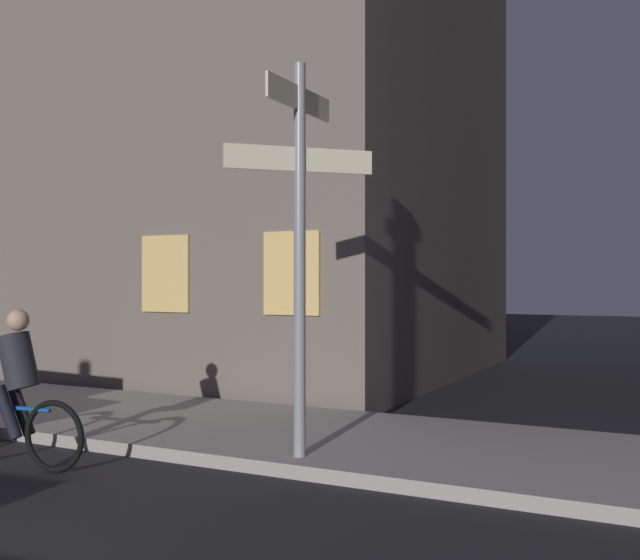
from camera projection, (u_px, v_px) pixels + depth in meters
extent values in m
cube|color=#9E9991|center=(268.00, 432.00, 8.97)|extent=(40.00, 2.97, 0.14)
cylinder|color=gray|center=(300.00, 260.00, 7.47)|extent=(0.12, 0.12, 3.93)
cube|color=beige|center=(300.00, 98.00, 7.47)|extent=(0.03, 1.28, 0.24)
cube|color=beige|center=(300.00, 159.00, 7.47)|extent=(1.11, 1.11, 0.24)
torus|color=black|center=(54.00, 436.00, 7.37)|extent=(0.72, 0.13, 0.72)
cylinder|color=#1959A5|center=(10.00, 408.00, 7.57)|extent=(1.00, 0.14, 0.04)
cylinder|color=#26262D|center=(18.00, 361.00, 7.53)|extent=(0.48, 0.36, 0.61)
sphere|color=tan|center=(18.00, 320.00, 7.53)|extent=(0.22, 0.22, 0.22)
cylinder|color=black|center=(8.00, 412.00, 7.47)|extent=(0.35, 0.15, 0.55)
cylinder|color=black|center=(21.00, 409.00, 7.64)|extent=(0.35, 0.15, 0.55)
cube|color=#6B6056|center=(206.00, 18.00, 16.47)|extent=(11.27, 8.40, 15.38)
cube|color=#F2C672|center=(166.00, 274.00, 11.68)|extent=(0.90, 0.06, 1.20)
cube|color=#F2C672|center=(292.00, 273.00, 10.66)|extent=(0.90, 0.06, 1.20)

